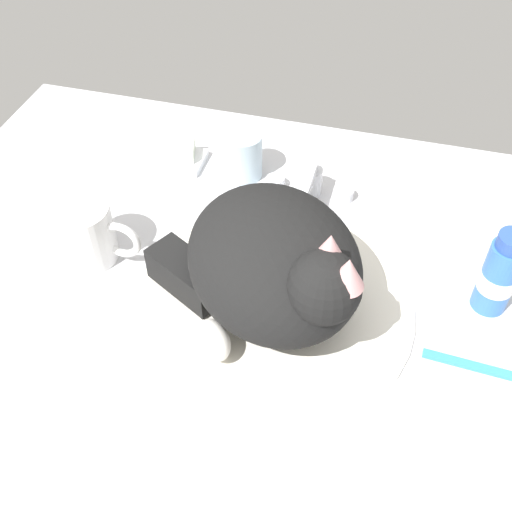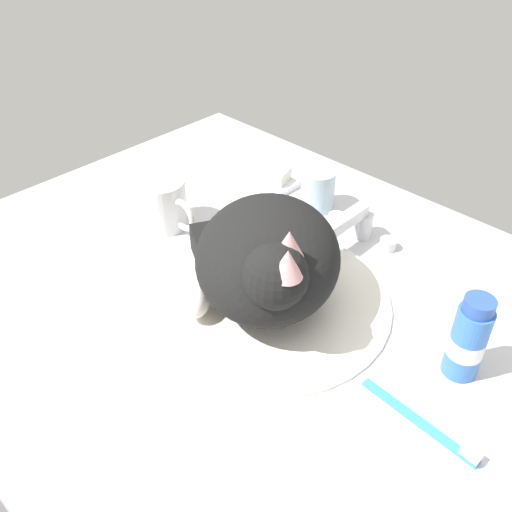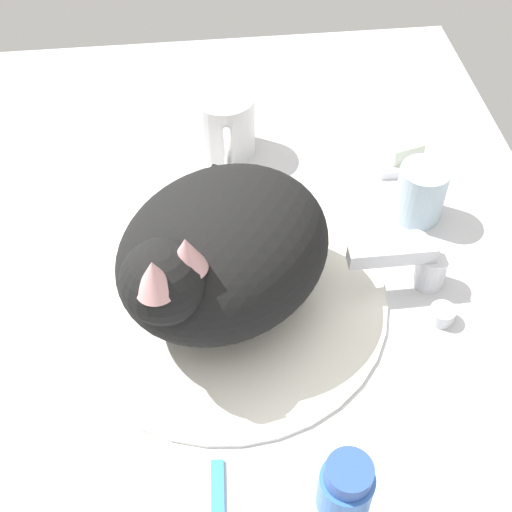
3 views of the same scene
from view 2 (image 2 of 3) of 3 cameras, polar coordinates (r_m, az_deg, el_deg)
name	(u,v)px [view 2 (image 2 of 3)]	position (r cm, az deg, el deg)	size (l,w,h in cm)	color
ground_plane	(267,309)	(83.07, 1.13, -5.39)	(110.00, 82.50, 3.00)	silver
sink_basin	(267,299)	(81.75, 1.15, -4.38)	(35.94, 35.94, 0.93)	white
faucet	(357,225)	(93.91, 10.26, 3.15)	(13.49, 11.56, 6.46)	silver
cat	(266,259)	(76.12, 1.03, -0.27)	(32.15, 31.07, 16.67)	black
coffee_mug	(164,204)	(96.50, -9.40, 5.27)	(12.33, 8.21, 8.64)	white
rinse_cup	(318,190)	(101.00, 6.32, 6.73)	(6.02, 6.02, 7.39)	silver
soap_dish	(272,182)	(108.94, 1.68, 7.53)	(9.00, 6.40, 1.20)	white
soap_bar	(273,174)	(108.04, 1.70, 8.37)	(6.01, 4.51, 2.44)	silver
toothpaste_bottle	(468,340)	(73.38, 20.80, -7.98)	(4.48, 4.48, 12.10)	#3870C6
toothbrush	(425,424)	(69.96, 16.86, -16.07)	(15.68, 2.28, 1.60)	#388CD8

